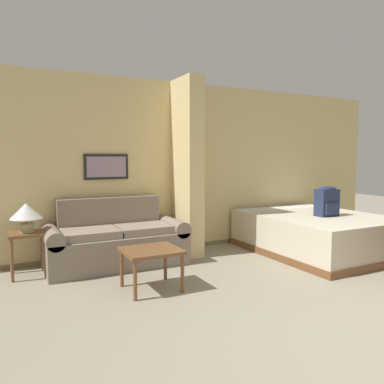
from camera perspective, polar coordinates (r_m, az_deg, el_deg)
wall_back at (r=5.99m, az=-0.75°, el=3.82°), size 7.69×0.16×2.60m
wall_partition_pillar at (r=5.56m, az=-0.77°, el=3.76°), size 0.24×0.66×2.60m
couch at (r=5.19m, az=-11.59°, el=-7.35°), size 1.84×0.84×0.89m
coffee_table at (r=4.16m, az=-6.23°, el=-9.42°), size 0.61×0.55×0.45m
side_table at (r=5.01m, az=-23.81°, el=-6.69°), size 0.42×0.42×0.54m
table_lamp at (r=4.96m, az=-23.95°, el=-2.89°), size 0.38×0.38×0.35m
bed at (r=6.08m, az=18.28°, el=-5.91°), size 1.74×2.18×0.58m
backpack at (r=5.89m, az=19.89°, el=-1.24°), size 0.34×0.22×0.45m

